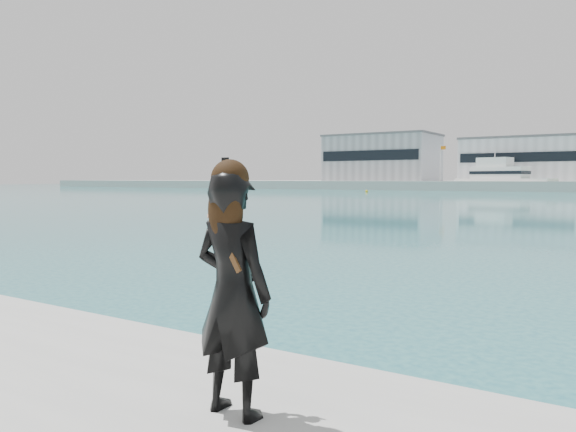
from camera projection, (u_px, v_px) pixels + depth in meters
name	position (u px, v px, depth m)	size (l,w,h in m)	color
warehouse_grey_left	(382.00, 158.00, 140.43)	(26.52, 16.36, 11.50)	gray
warehouse_white	(522.00, 159.00, 122.65)	(24.48, 15.35, 9.50)	silver
flagpole_left	(441.00, 161.00, 125.41)	(1.28, 0.16, 8.00)	silver
motor_yacht	(502.00, 179.00, 113.13)	(19.83, 9.72, 8.92)	silver
buoy_far	(367.00, 192.00, 104.89)	(0.50, 0.50, 0.50)	yellow
woman	(232.00, 286.00, 3.84)	(0.63, 0.43, 1.79)	black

